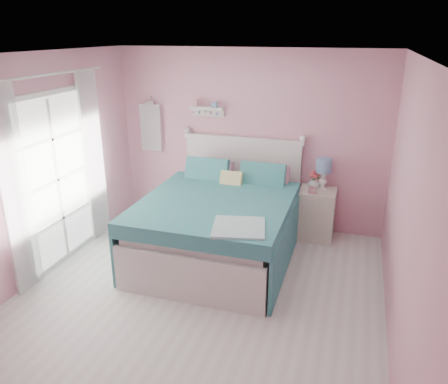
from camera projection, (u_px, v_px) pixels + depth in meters
The scene contains 13 objects.
floor at pixel (196, 300), 4.85m from camera, with size 4.50×4.50×0.00m, color beige.
room_shell at pixel (193, 163), 4.30m from camera, with size 4.50×4.50×4.50m.
bed at pixel (220, 224), 5.69m from camera, with size 1.82×2.33×1.35m.
nightstand at pixel (316, 214), 6.20m from camera, with size 0.50×0.49×0.72m.
table_lamp at pixel (324, 168), 6.03m from camera, with size 0.22×0.22×0.44m.
vase at pixel (314, 183), 6.11m from camera, with size 0.16×0.16×0.17m, color silver.
teacup at pixel (312, 190), 5.94m from camera, with size 0.10×0.10×0.08m, color #C9878D.
roses at pixel (314, 175), 6.06m from camera, with size 0.14×0.11×0.12m.
wall_shelf at pixel (207, 109), 6.39m from camera, with size 0.50×0.15×0.25m.
hanging_dress at pixel (151, 128), 6.75m from camera, with size 0.34×0.03×0.72m, color white.
french_door at pixel (57, 180), 5.39m from camera, with size 0.04×1.32×2.16m.
curtain_near at pixel (15, 193), 4.67m from camera, with size 0.04×0.40×2.32m, color white.
curtain_far at pixel (94, 157), 6.00m from camera, with size 0.04×0.40×2.32m, color white.
Camera 1 is at (1.53, -3.85, 2.81)m, focal length 35.00 mm.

